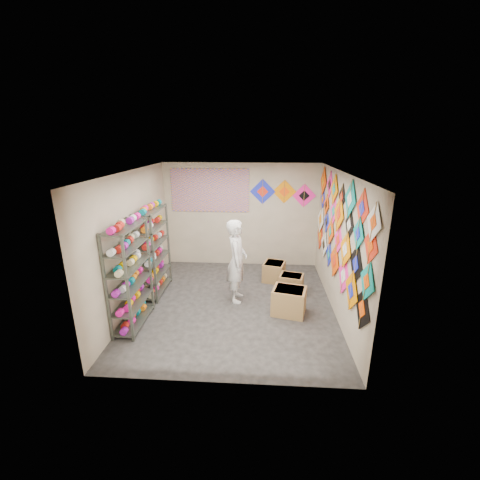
# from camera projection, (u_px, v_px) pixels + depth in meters

# --- Properties ---
(ground) EXTENTS (4.50, 4.50, 0.00)m
(ground) POSITION_uv_depth(u_px,v_px,m) (234.00, 304.00, 6.66)
(ground) COLOR black
(room_walls) EXTENTS (4.50, 4.50, 4.50)m
(room_walls) POSITION_uv_depth(u_px,v_px,m) (234.00, 228.00, 6.15)
(room_walls) COLOR tan
(room_walls) RESTS_ON ground
(shelf_rack_front) EXTENTS (0.40, 1.10, 1.90)m
(shelf_rack_front) POSITION_uv_depth(u_px,v_px,m) (130.00, 276.00, 5.67)
(shelf_rack_front) COLOR #4C5147
(shelf_rack_front) RESTS_ON ground
(shelf_rack_back) EXTENTS (0.40, 1.10, 1.90)m
(shelf_rack_back) POSITION_uv_depth(u_px,v_px,m) (153.00, 252.00, 6.90)
(shelf_rack_back) COLOR #4C5147
(shelf_rack_back) RESTS_ON ground
(string_spools) EXTENTS (0.12, 2.36, 0.12)m
(string_spools) POSITION_uv_depth(u_px,v_px,m) (142.00, 258.00, 6.26)
(string_spools) COLOR #F7139A
(string_spools) RESTS_ON ground
(kite_wall_display) EXTENTS (0.06, 4.27, 2.04)m
(kite_wall_display) POSITION_uv_depth(u_px,v_px,m) (338.00, 231.00, 6.04)
(kite_wall_display) COLOR black
(kite_wall_display) RESTS_ON room_walls
(back_wall_kites) EXTENTS (1.68, 0.02, 0.72)m
(back_wall_kites) POSITION_uv_depth(u_px,v_px,m) (283.00, 193.00, 8.12)
(back_wall_kites) COLOR #1925C5
(back_wall_kites) RESTS_ON room_walls
(poster) EXTENTS (2.00, 0.01, 1.10)m
(poster) POSITION_uv_depth(u_px,v_px,m) (210.00, 190.00, 8.21)
(poster) COLOR #5C4BA2
(poster) RESTS_ON room_walls
(shopkeeper) EXTENTS (0.64, 0.42, 1.75)m
(shopkeeper) POSITION_uv_depth(u_px,v_px,m) (237.00, 261.00, 6.58)
(shopkeeper) COLOR silver
(shopkeeper) RESTS_ON ground
(carton_a) EXTENTS (0.72, 0.65, 0.52)m
(carton_a) POSITION_uv_depth(u_px,v_px,m) (289.00, 301.00, 6.24)
(carton_a) COLOR #9E7445
(carton_a) RESTS_ON ground
(carton_b) EXTENTS (0.58, 0.52, 0.41)m
(carton_b) POSITION_uv_depth(u_px,v_px,m) (291.00, 284.00, 7.11)
(carton_b) COLOR #9E7445
(carton_b) RESTS_ON ground
(carton_c) EXTENTS (0.59, 0.62, 0.45)m
(carton_c) POSITION_uv_depth(u_px,v_px,m) (274.00, 271.00, 7.70)
(carton_c) COLOR #9E7445
(carton_c) RESTS_ON ground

